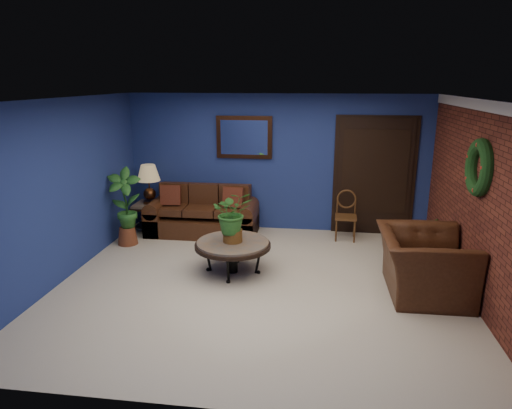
# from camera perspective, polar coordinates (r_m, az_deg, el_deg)

# --- Properties ---
(floor) EXTENTS (5.50, 5.50, 0.00)m
(floor) POSITION_cam_1_polar(r_m,az_deg,el_deg) (6.40, 0.44, -9.96)
(floor) COLOR beige
(floor) RESTS_ON ground
(wall_back) EXTENTS (5.50, 0.04, 2.50)m
(wall_back) POSITION_cam_1_polar(r_m,az_deg,el_deg) (8.40, 2.64, 5.17)
(wall_back) COLOR navy
(wall_back) RESTS_ON ground
(wall_left) EXTENTS (0.04, 5.00, 2.50)m
(wall_left) POSITION_cam_1_polar(r_m,az_deg,el_deg) (6.87, -22.94, 1.64)
(wall_left) COLOR navy
(wall_left) RESTS_ON ground
(wall_right_brick) EXTENTS (0.04, 5.00, 2.50)m
(wall_right_brick) POSITION_cam_1_polar(r_m,az_deg,el_deg) (6.26, 26.30, 0.01)
(wall_right_brick) COLOR maroon
(wall_right_brick) RESTS_ON ground
(ceiling) EXTENTS (5.50, 5.00, 0.02)m
(ceiling) POSITION_cam_1_polar(r_m,az_deg,el_deg) (5.78, 0.49, 13.03)
(ceiling) COLOR silver
(ceiling) RESTS_ON wall_back
(crown_molding) EXTENTS (0.03, 5.00, 0.14)m
(crown_molding) POSITION_cam_1_polar(r_m,az_deg,el_deg) (6.08, 27.36, 10.81)
(crown_molding) COLOR white
(crown_molding) RESTS_ON wall_right_brick
(wall_mirror) EXTENTS (1.02, 0.06, 0.77)m
(wall_mirror) POSITION_cam_1_polar(r_m,az_deg,el_deg) (8.36, -1.49, 8.39)
(wall_mirror) COLOR #432311
(wall_mirror) RESTS_ON wall_back
(closet_door) EXTENTS (1.44, 0.06, 2.18)m
(closet_door) POSITION_cam_1_polar(r_m,az_deg,el_deg) (8.44, 14.54, 3.35)
(closet_door) COLOR black
(closet_door) RESTS_ON wall_back
(wreath) EXTENTS (0.16, 0.72, 0.72)m
(wreath) POSITION_cam_1_polar(r_m,az_deg,el_deg) (6.19, 26.13, 4.16)
(wreath) COLOR black
(wreath) RESTS_ON wall_right_brick
(sofa) EXTENTS (1.98, 0.85, 0.89)m
(sofa) POSITION_cam_1_polar(r_m,az_deg,el_deg) (8.43, -6.58, -1.59)
(sofa) COLOR #412312
(sofa) RESTS_ON ground
(coffee_table) EXTENTS (1.11, 1.11, 0.47)m
(coffee_table) POSITION_cam_1_polar(r_m,az_deg,el_deg) (6.64, -2.92, -5.12)
(coffee_table) COLOR #554F4A
(coffee_table) RESTS_ON ground
(end_table) EXTENTS (0.58, 0.58, 0.53)m
(end_table) POSITION_cam_1_polar(r_m,az_deg,el_deg) (8.67, -13.03, -0.64)
(end_table) COLOR #554F4A
(end_table) RESTS_ON ground
(table_lamp) EXTENTS (0.42, 0.42, 0.69)m
(table_lamp) POSITION_cam_1_polar(r_m,az_deg,el_deg) (8.54, -13.26, 3.07)
(table_lamp) COLOR #432311
(table_lamp) RESTS_ON end_table
(side_chair) EXTENTS (0.38, 0.38, 0.86)m
(side_chair) POSITION_cam_1_polar(r_m,az_deg,el_deg) (8.18, 11.19, -0.88)
(side_chair) COLOR #5A3219
(side_chair) RESTS_ON ground
(armchair) EXTENTS (1.12, 1.28, 0.82)m
(armchair) POSITION_cam_1_polar(r_m,az_deg,el_deg) (6.38, 20.17, -6.98)
(armchair) COLOR #412312
(armchair) RESTS_ON ground
(coffee_plant) EXTENTS (0.70, 0.65, 0.76)m
(coffee_plant) POSITION_cam_1_polar(r_m,az_deg,el_deg) (6.48, -2.98, -1.19)
(coffee_plant) COLOR brown
(coffee_plant) RESTS_ON coffee_table
(floor_plant) EXTENTS (0.37, 0.30, 0.80)m
(floor_plant) POSITION_cam_1_polar(r_m,az_deg,el_deg) (7.20, 20.35, -4.44)
(floor_plant) COLOR brown
(floor_plant) RESTS_ON ground
(tall_plant) EXTENTS (0.62, 0.46, 1.32)m
(tall_plant) POSITION_cam_1_polar(r_m,az_deg,el_deg) (7.98, -16.04, 0.01)
(tall_plant) COLOR brown
(tall_plant) RESTS_ON ground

